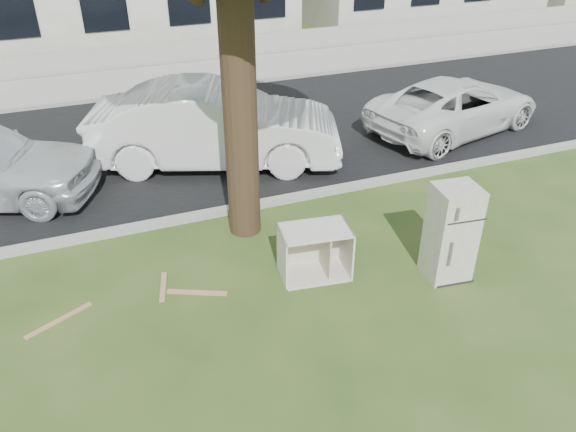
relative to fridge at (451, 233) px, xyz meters
name	(u,v)px	position (x,y,z in m)	size (l,w,h in m)	color
ground	(307,283)	(-2.07, 0.56, -0.76)	(120.00, 120.00, 0.00)	#294418
road	(208,137)	(-2.07, 6.56, -0.75)	(120.00, 7.00, 0.01)	black
kerb_near	(255,208)	(-2.07, 3.01, -0.76)	(120.00, 0.18, 0.12)	gray
kerb_far	(177,92)	(-2.07, 10.11, -0.76)	(120.00, 0.18, 0.12)	gray
sidewalk	(168,78)	(-2.07, 11.56, -0.75)	(120.00, 2.80, 0.01)	gray
low_wall	(157,54)	(-2.07, 13.16, -0.41)	(120.00, 0.15, 0.70)	gray
fridge	(451,233)	(0.00, 0.00, 0.00)	(0.62, 0.58, 1.52)	#BCB4A9
cabinet	(315,252)	(-1.87, 0.74, -0.35)	(1.04, 0.65, 0.81)	beige
plank_a	(59,320)	(-5.60, 1.03, -0.75)	(0.98, 0.08, 0.02)	#A27C4E
plank_b	(197,292)	(-3.67, 0.93, -0.75)	(0.90, 0.09, 0.02)	#AC7F59
plank_c	(163,287)	(-4.11, 1.25, -0.75)	(0.71, 0.08, 0.02)	#A17E59
car_center	(215,126)	(-2.21, 5.15, 0.09)	(1.80, 5.17, 1.70)	silver
car_right	(455,105)	(3.59, 4.86, -0.13)	(2.09, 4.52, 1.26)	white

